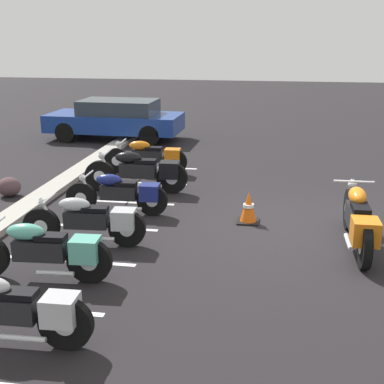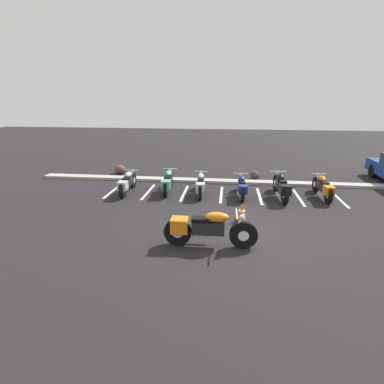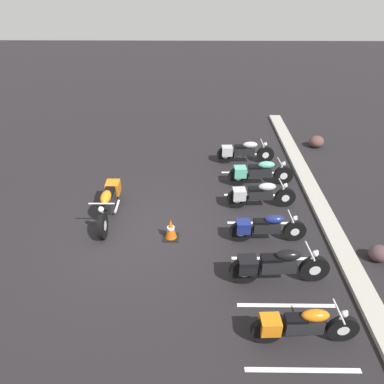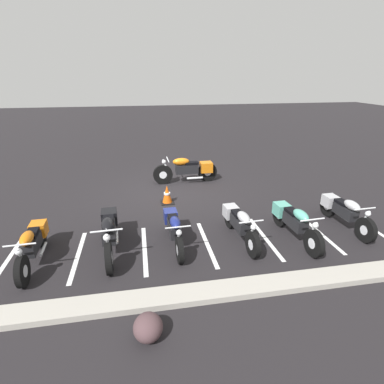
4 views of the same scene
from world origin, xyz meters
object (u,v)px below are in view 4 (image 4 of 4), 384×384
object	(u,v)px
parked_bike_0	(344,211)
motorcycle_orange_featured	(189,169)
parked_bike_1	(294,221)
traffic_cone	(167,195)
parked_bike_5	(33,243)
parked_bike_3	(174,228)
parked_bike_4	(109,231)
landscape_rock_0	(148,327)
parked_bike_2	(239,223)

from	to	relation	value
parked_bike_0	motorcycle_orange_featured	bearing A→B (deg)	-141.90
parked_bike_0	parked_bike_1	xyz separation A→B (m)	(1.60, 0.32, 0.01)
traffic_cone	parked_bike_5	bearing A→B (deg)	39.81
motorcycle_orange_featured	parked_bike_5	xyz separation A→B (m)	(4.16, 4.44, -0.07)
parked_bike_0	parked_bike_3	distance (m)	4.56
motorcycle_orange_featured	parked_bike_0	bearing A→B (deg)	129.13
parked_bike_4	parked_bike_3	bearing A→B (deg)	86.91
parked_bike_0	parked_bike_3	world-z (taller)	parked_bike_0
parked_bike_1	landscape_rock_0	xyz separation A→B (m)	(3.69, 2.48, -0.24)
parked_bike_2	parked_bike_4	bearing A→B (deg)	-94.89
parked_bike_1	parked_bike_3	world-z (taller)	parked_bike_1
parked_bike_4	parked_bike_5	bearing A→B (deg)	-86.22
parked_bike_4	landscape_rock_0	world-z (taller)	parked_bike_4
parked_bike_3	landscape_rock_0	distance (m)	2.83
motorcycle_orange_featured	parked_bike_2	distance (m)	4.34
parked_bike_1	parked_bike_5	xyz separation A→B (m)	(6.04, -0.04, -0.01)
traffic_cone	parked_bike_1	bearing A→B (deg)	137.03
parked_bike_2	landscape_rock_0	xyz separation A→B (m)	(2.34, 2.66, -0.22)
parked_bike_0	parked_bike_4	world-z (taller)	parked_bike_4
parked_bike_3	traffic_cone	size ratio (longest dim) A/B	3.41
parked_bike_1	traffic_cone	bearing A→B (deg)	-136.50
parked_bike_2	landscape_rock_0	size ratio (longest dim) A/B	4.08
parked_bike_0	parked_bike_4	xyz separation A→B (m)	(6.05, 0.09, 0.04)
motorcycle_orange_featured	parked_bike_5	size ratio (longest dim) A/B	1.16
parked_bike_2	parked_bike_5	bearing A→B (deg)	-92.15
parked_bike_3	traffic_cone	bearing A→B (deg)	176.24
parked_bike_1	parked_bike_2	distance (m)	1.36
parked_bike_4	traffic_cone	distance (m)	2.91
parked_bike_2	parked_bike_3	world-z (taller)	parked_bike_2
parked_bike_2	traffic_cone	xyz separation A→B (m)	(1.52, -2.50, -0.16)
parked_bike_2	parked_bike_5	world-z (taller)	parked_bike_5
motorcycle_orange_featured	parked_bike_1	distance (m)	4.86
parked_bike_5	parked_bike_4	bearing A→B (deg)	94.45
parked_bike_1	landscape_rock_0	size ratio (longest dim) A/B	4.23
parked_bike_3	traffic_cone	distance (m)	2.44
parked_bike_2	traffic_cone	bearing A→B (deg)	-152.49
motorcycle_orange_featured	parked_bike_0	distance (m)	5.42
parked_bike_4	parked_bike_2	bearing A→B (deg)	85.76
parked_bike_3	landscape_rock_0	world-z (taller)	parked_bike_3
parked_bike_2	parked_bike_3	size ratio (longest dim) A/B	1.03
parked_bike_2	parked_bike_4	world-z (taller)	parked_bike_4
parked_bike_4	parked_bike_5	distance (m)	1.61
parked_bike_0	parked_bike_4	distance (m)	6.05
parked_bike_0	parked_bike_2	bearing A→B (deg)	-88.98
parked_bike_1	traffic_cone	world-z (taller)	parked_bike_1
parked_bike_4	landscape_rock_0	size ratio (longest dim) A/B	4.52
parked_bike_5	motorcycle_orange_featured	bearing A→B (deg)	134.33
parked_bike_4	parked_bike_5	xyz separation A→B (m)	(1.59, 0.20, -0.04)
parked_bike_1	parked_bike_5	distance (m)	6.04
parked_bike_5	landscape_rock_0	size ratio (longest dim) A/B	4.12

